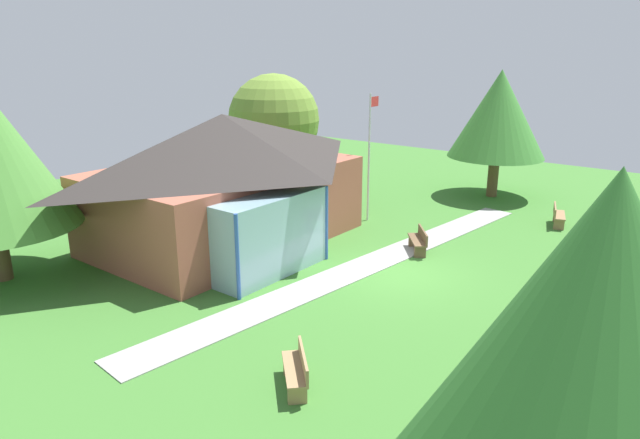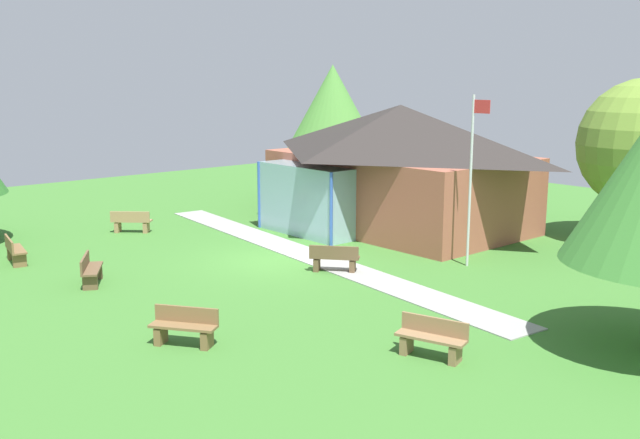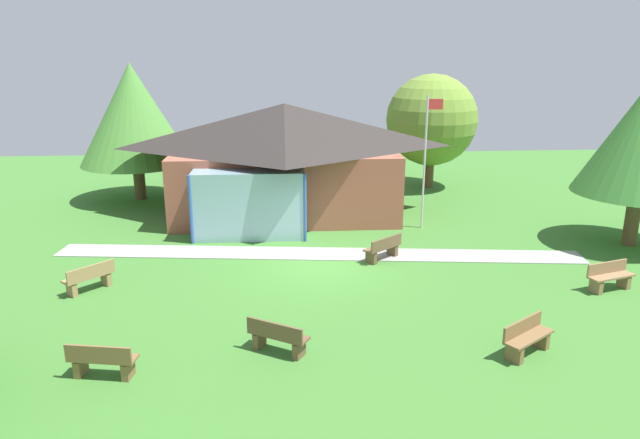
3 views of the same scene
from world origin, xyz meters
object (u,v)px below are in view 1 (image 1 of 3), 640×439
object	(u,v)px
bench_front_left	(557,417)
flagpole	(370,152)
pavilion	(226,177)
tree_behind_pavilion_right	(274,120)
bench_rear_near_path	(419,241)
bench_front_right	(635,264)
bench_front_center	(569,328)
bench_mid_left	(297,371)
tree_lawn_corner	(592,370)
bench_lawn_far_right	(558,216)
tree_east_hedge	(499,114)

from	to	relation	value
bench_front_left	flagpole	bearing A→B (deg)	57.62
pavilion	tree_behind_pavilion_right	distance (m)	8.88
tree_behind_pavilion_right	pavilion	bearing A→B (deg)	-149.33
flagpole	bench_rear_near_path	bearing A→B (deg)	-121.65
bench_front_right	bench_rear_near_path	world-z (taller)	same
bench_front_center	bench_mid_left	bearing A→B (deg)	174.83
flagpole	bench_front_right	bearing A→B (deg)	-89.60
pavilion	bench_mid_left	size ratio (longest dim) A/B	7.48
bench_front_left	tree_lawn_corner	size ratio (longest dim) A/B	0.26
tree_lawn_corner	tree_behind_pavilion_right	size ratio (longest dim) A/B	1.04
bench_rear_near_path	tree_behind_pavilion_right	world-z (taller)	tree_behind_pavilion_right
bench_front_left	tree_lawn_corner	xyz separation A→B (m)	(-4.23, -1.16, 3.49)
flagpole	bench_front_right	size ratio (longest dim) A/B	3.58
bench_front_left	bench_lawn_far_right	xyz separation A→B (m)	(13.77, 3.97, 0.00)
bench_front_right	tree_behind_pavilion_right	size ratio (longest dim) A/B	0.25
bench_front_right	bench_lawn_far_right	bearing A→B (deg)	-173.69
bench_front_center	tree_behind_pavilion_right	size ratio (longest dim) A/B	0.26
bench_mid_left	tree_east_hedge	bearing A→B (deg)	-36.50
bench_front_left	bench_mid_left	bearing A→B (deg)	120.11
pavilion	bench_front_left	size ratio (longest dim) A/B	6.66
pavilion	bench_lawn_far_right	world-z (taller)	pavilion
bench_lawn_far_right	pavilion	bearing A→B (deg)	-61.04
tree_lawn_corner	tree_behind_pavilion_right	bearing A→B (deg)	49.88
bench_rear_near_path	tree_behind_pavilion_right	xyz separation A→B (m)	(4.24, 10.73, 3.10)
tree_lawn_corner	bench_mid_left	bearing A→B (deg)	68.16
bench_rear_near_path	bench_lawn_far_right	distance (m)	7.02
tree_lawn_corner	bench_front_center	bearing A→B (deg)	13.87
bench_front_right	bench_lawn_far_right	distance (m)	5.39
bench_front_center	tree_behind_pavilion_right	bearing A→B (deg)	95.81
flagpole	bench_front_left	xyz separation A→B (m)	(-9.66, -10.59, -2.53)
pavilion	bench_front_right	size ratio (longest dim) A/B	6.99
tree_lawn_corner	bench_lawn_far_right	bearing A→B (deg)	15.92
tree_east_hedge	tree_lawn_corner	bearing A→B (deg)	-156.49
bench_front_right	flagpole	bearing A→B (deg)	-124.63
flagpole	bench_front_right	world-z (taller)	flagpole
bench_lawn_far_right	tree_behind_pavilion_right	world-z (taller)	tree_behind_pavilion_right
bench_front_left	bench_rear_near_path	distance (m)	10.18
bench_lawn_far_right	bench_front_left	bearing A→B (deg)	-1.41
bench_mid_left	bench_front_left	bearing A→B (deg)	-115.82
bench_front_right	bench_mid_left	bearing A→B (deg)	-56.33
flagpole	bench_lawn_far_right	xyz separation A→B (m)	(4.12, -6.61, -2.53)
bench_front_right	tree_east_hedge	size ratio (longest dim) A/B	0.24
flagpole	tree_behind_pavilion_right	size ratio (longest dim) A/B	0.91
bench_rear_near_path	bench_lawn_far_right	size ratio (longest dim) A/B	0.92
bench_mid_left	tree_behind_pavilion_right	world-z (taller)	tree_behind_pavilion_right
pavilion	bench_front_left	xyz separation A→B (m)	(-4.07, -13.19, -2.08)
tree_lawn_corner	tree_east_hedge	world-z (taller)	tree_east_hedge
bench_front_left	bench_front_center	distance (m)	3.93
flagpole	bench_front_center	distance (m)	11.64
bench_mid_left	bench_rear_near_path	distance (m)	9.45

